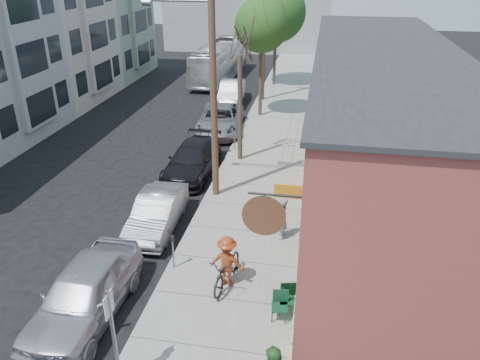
% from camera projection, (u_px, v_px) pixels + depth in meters
% --- Properties ---
extents(ground, '(120.00, 120.00, 0.00)m').
position_uv_depth(ground, '(120.00, 252.00, 16.87)').
color(ground, black).
extents(sidewalk, '(4.50, 58.00, 0.15)m').
position_uv_depth(sidewalk, '(272.00, 147.00, 25.92)').
color(sidewalk, gray).
rests_on(sidewalk, ground).
extents(cafe_building, '(6.60, 20.20, 6.61)m').
position_uv_depth(cafe_building, '(377.00, 134.00, 18.44)').
color(cafe_building, '#973F38').
rests_on(cafe_building, ground).
extents(apartment_row, '(6.30, 32.00, 9.00)m').
position_uv_depth(apartment_row, '(24.00, 47.00, 29.21)').
color(apartment_row, gray).
rests_on(apartment_row, ground).
extents(sign_post, '(0.07, 0.45, 2.80)m').
position_uv_depth(sign_post, '(113.00, 329.00, 10.86)').
color(sign_post, slate).
rests_on(sign_post, sidewalk).
extents(parking_meter_near, '(0.14, 0.14, 1.24)m').
position_uv_depth(parking_meter_near, '(173.00, 247.00, 15.44)').
color(parking_meter_near, slate).
rests_on(parking_meter_near, sidewalk).
extents(parking_meter_far, '(0.14, 0.14, 1.24)m').
position_uv_depth(parking_meter_far, '(234.00, 134.00, 25.14)').
color(parking_meter_far, slate).
rests_on(parking_meter_far, sidewalk).
extents(utility_pole_near, '(3.57, 0.28, 10.00)m').
position_uv_depth(utility_pole_near, '(212.00, 75.00, 18.42)').
color(utility_pole_near, '#503A28').
rests_on(utility_pole_near, sidewalk).
extents(utility_pole_far, '(1.80, 0.28, 10.00)m').
position_uv_depth(utility_pole_far, '(264.00, 25.00, 32.03)').
color(utility_pole_far, '#503A28').
rests_on(utility_pole_far, sidewalk).
extents(tree_bare, '(0.24, 0.24, 5.31)m').
position_uv_depth(tree_bare, '(240.00, 109.00, 23.11)').
color(tree_bare, '#44392C').
rests_on(tree_bare, sidewalk).
extents(tree_leafy_mid, '(3.33, 3.33, 7.35)m').
position_uv_depth(tree_leafy_mid, '(262.00, 26.00, 28.48)').
color(tree_leafy_mid, '#44392C').
rests_on(tree_leafy_mid, sidewalk).
extents(tree_leafy_far, '(4.57, 4.57, 7.86)m').
position_uv_depth(tree_leafy_far, '(276.00, 12.00, 35.86)').
color(tree_leafy_far, '#44392C').
rests_on(tree_leafy_far, sidewalk).
extents(patio_chair_a, '(0.56, 0.56, 0.88)m').
position_uv_depth(patio_chair_a, '(280.00, 307.00, 13.38)').
color(patio_chair_a, '#113D23').
rests_on(patio_chair_a, sidewalk).
extents(patio_chair_b, '(0.60, 0.60, 0.88)m').
position_uv_depth(patio_chair_b, '(287.00, 300.00, 13.65)').
color(patio_chair_b, '#113D23').
rests_on(patio_chair_b, sidewalk).
extents(patron_grey, '(0.45, 0.63, 1.62)m').
position_uv_depth(patron_grey, '(282.00, 219.00, 17.11)').
color(patron_grey, gray).
rests_on(patron_grey, sidewalk).
extents(cyclist, '(1.19, 0.77, 1.73)m').
position_uv_depth(cyclist, '(227.00, 261.00, 14.65)').
color(cyclist, maroon).
rests_on(cyclist, sidewalk).
extents(cyclist_bike, '(1.08, 2.23, 1.12)m').
position_uv_depth(cyclist_bike, '(227.00, 269.00, 14.78)').
color(cyclist_bike, black).
rests_on(cyclist_bike, sidewalk).
extents(car_0, '(2.07, 4.97, 1.68)m').
position_uv_depth(car_0, '(84.00, 293.00, 13.53)').
color(car_0, '#ADADB5').
rests_on(car_0, ground).
extents(car_1, '(1.64, 4.33, 1.41)m').
position_uv_depth(car_1, '(157.00, 212.00, 18.06)').
color(car_1, '#94999B').
rests_on(car_1, ground).
extents(car_2, '(2.14, 5.09, 1.47)m').
position_uv_depth(car_2, '(192.00, 160.00, 22.63)').
color(car_2, black).
rests_on(car_2, ground).
extents(car_3, '(2.99, 5.65, 1.52)m').
position_uv_depth(car_3, '(220.00, 119.00, 28.15)').
color(car_3, gray).
rests_on(car_3, ground).
extents(car_4, '(2.05, 4.81, 1.54)m').
position_uv_depth(car_4, '(232.00, 92.00, 33.69)').
color(car_4, silver).
rests_on(car_4, ground).
extents(bus, '(2.92, 10.96, 3.03)m').
position_uv_depth(bus, '(220.00, 61.00, 39.97)').
color(bus, white).
rests_on(bus, ground).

